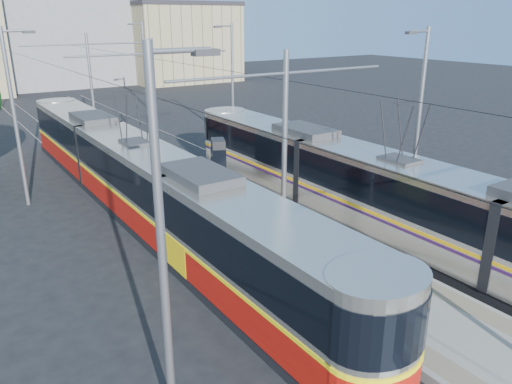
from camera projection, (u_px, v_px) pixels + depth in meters
ground at (461, 346)px, 13.38m from camera, size 160.00×160.00×0.00m
platform at (182, 180)px, 26.65m from camera, size 4.00×50.00×0.30m
tactile_strip_left at (156, 182)px, 25.84m from camera, size 0.70×50.00×0.01m
tactile_strip_right at (206, 172)px, 27.36m from camera, size 0.70×50.00×0.01m
rails at (182, 182)px, 26.70m from camera, size 8.71×70.00×0.03m
tram_left at (138, 179)px, 21.71m from camera, size 2.43×29.62×5.50m
tram_right at (396, 197)px, 19.08m from camera, size 2.43×27.71×5.50m
catenary at (204, 105)px, 22.97m from camera, size 9.20×70.00×7.00m
street_lamps at (148, 95)px, 28.45m from camera, size 15.18×38.22×8.00m
shelter at (218, 162)px, 24.78m from camera, size 1.05×1.26×2.40m
building_centre at (60, 16)px, 63.84m from camera, size 18.36×14.28×17.08m
building_right at (181, 42)px, 67.62m from camera, size 14.28×10.20×10.32m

